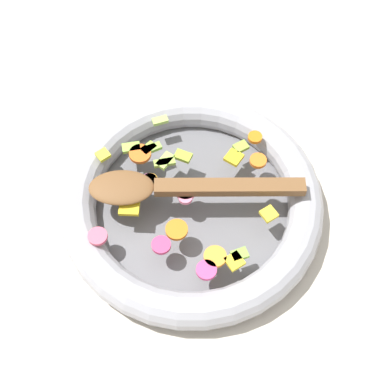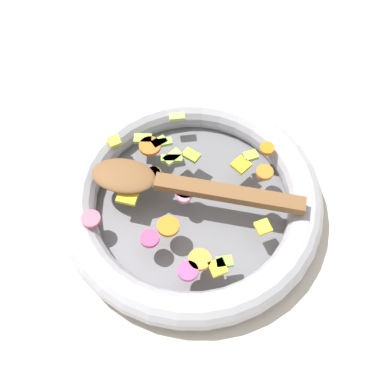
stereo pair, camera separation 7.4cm
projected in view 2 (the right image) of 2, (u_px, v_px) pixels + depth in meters
The scene contains 4 objects.
ground_plane at pixel (192, 209), 0.79m from camera, with size 4.00×4.00×0.00m, color beige.
skillet at pixel (192, 202), 0.77m from camera, with size 0.37×0.37×0.05m.
chopped_vegetables at pixel (182, 191), 0.74m from camera, with size 0.29×0.27×0.01m.
wooden_spoon at pixel (173, 184), 0.73m from camera, with size 0.22×0.25×0.01m.
Camera 2 is at (-0.24, -0.29, 0.69)m, focal length 50.00 mm.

